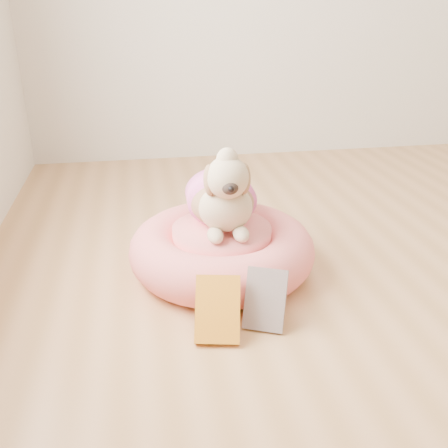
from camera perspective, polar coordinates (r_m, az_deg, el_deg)
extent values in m
cylinder|color=#FC7862|center=(2.06, -0.25, -3.81)|extent=(0.55, 0.55, 0.11)
torus|color=#FC7862|center=(2.04, -0.25, -2.82)|extent=(0.75, 0.75, 0.19)
cylinder|color=#FC7862|center=(2.02, -0.25, -1.66)|extent=(0.40, 0.40, 0.10)
cube|color=yellow|center=(1.65, -0.73, -9.72)|extent=(0.18, 0.18, 0.20)
cube|color=white|center=(1.71, 4.74, -8.59)|extent=(0.17, 0.16, 0.20)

